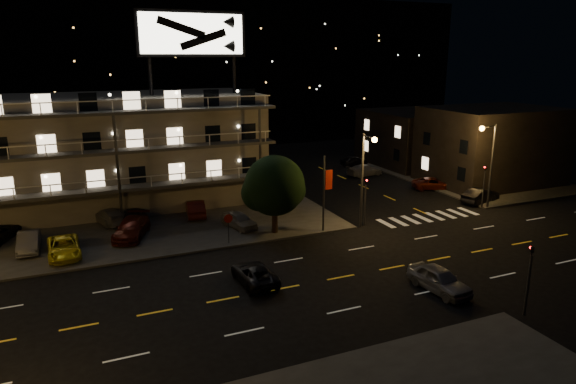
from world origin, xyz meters
name	(u,v)px	position (x,y,z in m)	size (l,w,h in m)	color
ground	(313,283)	(0.00, 0.00, 0.00)	(140.00, 140.00, 0.00)	black
curb_nw	(71,219)	(-14.00, 20.00, 0.07)	(44.00, 24.00, 0.15)	#343431
curb_ne	(463,175)	(30.00, 20.00, 0.07)	(16.00, 24.00, 0.15)	#343431
motel	(110,150)	(-9.94, 23.88, 5.34)	(28.00, 13.80, 18.10)	gray
side_bldg_front	(491,146)	(29.99, 16.00, 4.25)	(14.06, 10.00, 8.50)	black
side_bldg_back	(423,137)	(29.99, 28.00, 3.50)	(14.06, 12.00, 7.00)	black
hill_backdrop	(108,70)	(-5.94, 68.78, 11.55)	(120.00, 25.00, 24.00)	black
streetlight_nc	(365,171)	(8.50, 7.94, 4.96)	(0.44, 1.92, 8.00)	#2D2D30
streetlight_ne	(489,157)	(22.14, 8.30, 4.96)	(1.92, 0.44, 8.00)	#2D2D30
signal_nw	(365,197)	(9.00, 8.50, 2.57)	(0.20, 0.27, 4.60)	#2D2D30
signal_sw	(529,273)	(9.00, -8.50, 2.57)	(0.20, 0.27, 4.60)	#2D2D30
signal_ne	(484,182)	(22.00, 8.50, 2.57)	(0.27, 0.20, 4.60)	#2D2D30
banner_north	(325,192)	(5.09, 8.40, 3.43)	(0.83, 0.16, 6.40)	#2D2D30
stop_sign	(228,224)	(-3.00, 8.57, 1.71)	(0.91, 0.11, 2.61)	#2D2D30
tree	(274,187)	(1.14, 9.55, 3.93)	(5.05, 4.86, 6.36)	black
lot_car_1	(29,242)	(-16.95, 13.04, 0.83)	(1.43, 4.11, 1.35)	gray
lot_car_2	(64,247)	(-14.59, 10.86, 0.80)	(2.15, 4.65, 1.29)	yellow
lot_car_3	(132,228)	(-9.62, 13.02, 0.90)	(2.09, 5.14, 1.49)	#53160B
lot_car_4	(239,220)	(-1.08, 11.84, 0.81)	(1.55, 3.85, 1.31)	gray
lot_car_7	(109,216)	(-10.95, 17.33, 0.81)	(1.85, 4.54, 1.32)	gray
lot_car_8	(134,216)	(-9.06, 16.36, 0.87)	(1.70, 4.22, 1.44)	black
lot_car_9	(195,208)	(-3.69, 16.48, 0.87)	(1.52, 4.37, 1.44)	#53160B
side_car_0	(480,195)	(23.19, 10.01, 0.74)	(1.57, 4.50, 1.48)	black
side_car_1	(434,183)	(22.39, 16.07, 0.64)	(2.12, 4.59, 1.28)	#53160B
side_car_2	(365,170)	(18.93, 24.61, 0.67)	(1.88, 4.64, 1.35)	gray
side_car_3	(354,161)	(20.80, 30.28, 0.65)	(1.53, 3.80, 1.29)	black
road_car_east	(439,279)	(6.61, -4.11, 0.75)	(1.78, 4.42, 1.51)	gray
road_car_west	(254,273)	(-3.45, 1.53, 0.62)	(2.05, 4.44, 1.23)	black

